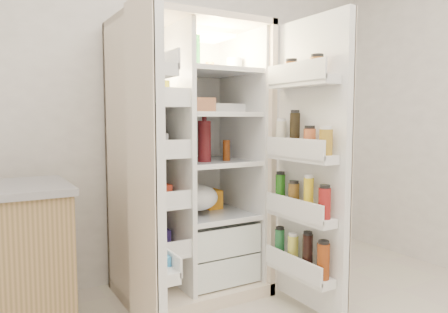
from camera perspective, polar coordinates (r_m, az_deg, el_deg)
wall_back at (r=3.15m, az=-9.24°, el=8.30°), size 4.00×0.02×2.70m
refrigerator at (r=2.89m, az=-4.88°, el=-3.43°), size 0.92×0.70×1.80m
freezer_door at (r=2.13m, az=-10.44°, el=-2.56°), size 0.15×0.40×1.72m
fridge_door at (r=2.56m, az=11.45°, el=-1.67°), size 0.17×0.58×1.72m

